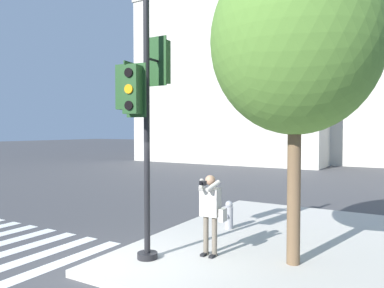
% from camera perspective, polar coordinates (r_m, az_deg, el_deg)
% --- Properties ---
extents(ground_plane, '(160.00, 160.00, 0.00)m').
position_cam_1_polar(ground_plane, '(7.72, -13.16, -18.73)').
color(ground_plane, '#424244').
extents(sidewalk_corner, '(8.00, 8.00, 0.14)m').
position_cam_1_polar(sidewalk_corner, '(9.21, 20.60, -14.85)').
color(sidewalk_corner, '#BCB7AD').
rests_on(sidewalk_corner, ground_plane).
extents(traffic_signal_pole, '(0.94, 1.35, 5.37)m').
position_cam_1_polar(traffic_signal_pole, '(7.60, -7.61, 6.65)').
color(traffic_signal_pole, black).
rests_on(traffic_signal_pole, sidewalk_corner).
extents(person_photographer, '(0.58, 0.54, 1.67)m').
position_cam_1_polar(person_photographer, '(7.82, 2.85, -9.67)').
color(person_photographer, black).
rests_on(person_photographer, sidewalk_corner).
extents(street_tree, '(3.24, 3.24, 6.07)m').
position_cam_1_polar(street_tree, '(7.62, 15.47, 14.76)').
color(street_tree, brown).
rests_on(street_tree, sidewalk_corner).
extents(fire_hydrant, '(0.22, 0.28, 0.74)m').
position_cam_1_polar(fire_hydrant, '(10.07, 5.65, -10.69)').
color(fire_hydrant, '#99999E').
rests_on(fire_hydrant, sidewalk_corner).
extents(building_left, '(16.25, 13.50, 14.83)m').
position_cam_1_polar(building_left, '(35.78, 8.32, 9.64)').
color(building_left, beige).
rests_on(building_left, ground_plane).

